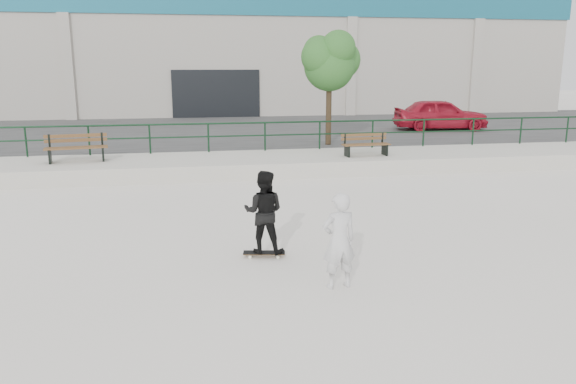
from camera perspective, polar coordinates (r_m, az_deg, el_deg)
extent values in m
plane|color=beige|center=(9.77, 0.65, -8.36)|extent=(120.00, 120.00, 0.00)
cube|color=beige|center=(18.81, -4.81, 2.79)|extent=(30.00, 3.00, 0.50)
cube|color=#353535|center=(27.19, -6.54, 5.89)|extent=(60.00, 14.00, 0.50)
cylinder|color=#11311B|center=(19.92, -5.24, 6.98)|extent=(28.00, 0.06, 0.06)
cylinder|color=#11311B|center=(19.97, -5.21, 5.70)|extent=(28.00, 0.05, 0.05)
cylinder|color=#11311B|center=(20.59, -25.07, 4.61)|extent=(0.06, 0.06, 1.00)
cylinder|color=#11311B|center=(20.17, -19.56, 4.94)|extent=(0.06, 0.06, 1.00)
cylinder|color=#11311B|center=(19.94, -13.86, 5.22)|extent=(0.06, 0.06, 1.00)
cylinder|color=#11311B|center=(19.91, -8.09, 5.46)|extent=(0.06, 0.06, 1.00)
cylinder|color=#11311B|center=(20.08, -2.35, 5.64)|extent=(0.06, 0.06, 1.00)
cylinder|color=#11311B|center=(20.45, 3.23, 5.76)|extent=(0.06, 0.06, 1.00)
cylinder|color=#11311B|center=(21.00, 8.58, 5.83)|extent=(0.06, 0.06, 1.00)
cylinder|color=#11311B|center=(21.73, 13.61, 5.84)|extent=(0.06, 0.06, 1.00)
cylinder|color=#11311B|center=(22.60, 18.28, 5.82)|extent=(0.06, 0.06, 1.00)
cylinder|color=#11311B|center=(23.62, 22.58, 5.76)|extent=(0.06, 0.06, 1.00)
cylinder|color=#11311B|center=(24.75, 26.50, 5.68)|extent=(0.06, 0.06, 1.00)
cube|color=#ADA69B|center=(40.97, -8.02, 13.44)|extent=(44.00, 16.00, 8.00)
cube|color=#19647D|center=(41.13, -8.16, 17.76)|extent=(44.20, 16.20, 1.80)
cube|color=black|center=(32.99, -7.30, 9.45)|extent=(5.00, 0.15, 3.20)
cube|color=#ADA69B|center=(33.43, -21.47, 11.29)|extent=(0.60, 0.25, 6.20)
cube|color=#ADA69B|center=(34.25, 6.43, 12.11)|extent=(0.60, 0.25, 6.20)
cube|color=#ADA69B|center=(37.31, 18.54, 11.59)|extent=(0.60, 0.25, 6.20)
cube|color=brown|center=(18.77, -20.73, 4.16)|extent=(1.90, 0.39, 0.04)
cube|color=brown|center=(18.96, -20.71, 4.24)|extent=(1.90, 0.39, 0.04)
cube|color=brown|center=(19.15, -20.69, 4.32)|extent=(1.90, 0.39, 0.04)
cube|color=brown|center=(19.20, -20.73, 4.94)|extent=(1.88, 0.31, 0.11)
cube|color=brown|center=(19.19, -20.77, 5.38)|extent=(1.88, 0.31, 0.11)
cube|color=black|center=(19.04, -23.03, 3.37)|extent=(0.14, 0.53, 0.44)
cube|color=black|center=(19.25, -23.08, 4.76)|extent=(0.07, 0.06, 0.44)
cube|color=black|center=(18.97, -18.27, 3.72)|extent=(0.14, 0.53, 0.44)
cube|color=black|center=(19.19, -18.37, 5.11)|extent=(0.07, 0.06, 0.44)
cube|color=brown|center=(18.94, 8.13, 4.74)|extent=(1.63, 0.21, 0.04)
cube|color=brown|center=(19.09, 7.95, 4.81)|extent=(1.63, 0.21, 0.04)
cube|color=brown|center=(19.24, 7.77, 4.88)|extent=(1.63, 0.21, 0.04)
cube|color=brown|center=(19.29, 7.71, 5.41)|extent=(1.62, 0.14, 0.09)
cube|color=brown|center=(19.27, 7.72, 5.78)|extent=(1.62, 0.14, 0.09)
cube|color=black|center=(18.88, 6.02, 4.16)|extent=(0.08, 0.45, 0.38)
cube|color=black|center=(19.05, 5.80, 5.37)|extent=(0.06, 0.05, 0.38)
cube|color=black|center=(19.38, 9.80, 4.27)|extent=(0.08, 0.45, 0.38)
cube|color=black|center=(19.54, 9.57, 5.45)|extent=(0.06, 0.05, 0.38)
cylinder|color=#3D311E|center=(21.60, 4.15, 8.19)|extent=(0.21, 0.21, 2.55)
sphere|color=#2A5A21|center=(21.52, 4.22, 12.70)|extent=(1.91, 1.91, 1.91)
sphere|color=#2A5A21|center=(21.97, 5.40, 13.23)|extent=(1.49, 1.49, 1.49)
sphere|color=#2A5A21|center=(21.22, 3.24, 13.57)|extent=(1.38, 1.38, 1.38)
sphere|color=#2A5A21|center=(21.18, 5.12, 14.40)|extent=(1.27, 1.27, 1.27)
sphere|color=#2A5A21|center=(21.87, 3.13, 14.10)|extent=(1.17, 1.17, 1.17)
imported|color=#A41426|center=(27.41, 15.23, 7.63)|extent=(4.47, 2.27, 1.46)
cube|color=black|center=(10.59, -2.44, -6.15)|extent=(0.80, 0.34, 0.02)
cube|color=brown|center=(10.59, -2.44, -6.23)|extent=(0.80, 0.34, 0.01)
cube|color=#A2A2A8|center=(10.62, -3.85, -6.35)|extent=(0.09, 0.17, 0.03)
cube|color=#A2A2A8|center=(10.59, -1.02, -6.37)|extent=(0.09, 0.17, 0.03)
cylinder|color=#F3EECB|center=(10.53, -3.88, -6.61)|extent=(0.06, 0.03, 0.06)
cylinder|color=#F3EECB|center=(10.71, -3.81, -6.27)|extent=(0.06, 0.03, 0.06)
cylinder|color=#F3EECB|center=(10.51, -1.03, -6.63)|extent=(0.06, 0.03, 0.06)
cylinder|color=#F3EECB|center=(10.69, -1.01, -6.29)|extent=(0.06, 0.03, 0.06)
imported|color=black|center=(10.36, -2.48, -2.04)|extent=(0.90, 0.79, 1.55)
imported|color=silver|center=(9.00, 5.20, -4.97)|extent=(0.62, 0.46, 1.58)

